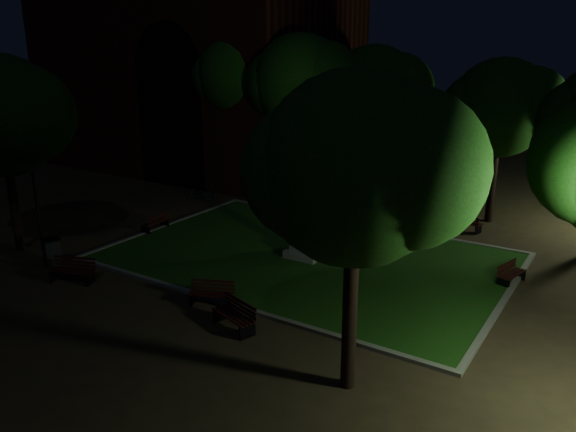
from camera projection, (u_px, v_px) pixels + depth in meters
The scene contains 21 objects.
ground at pixel (279, 274), 20.88m from camera, with size 80.00×80.00×0.00m, color #3C301E.
lawn at pixel (307, 257), 22.48m from camera, with size 15.00×10.00×0.08m, color #1F4F14.
lawn_kerb at pixel (307, 256), 22.48m from camera, with size 15.40×10.40×0.12m.
monument at pixel (307, 235), 22.22m from camera, with size 1.40×1.40×3.20m.
building_main at pixel (196, 57), 38.02m from camera, with size 20.00×12.00×15.00m.
tree_west at pixel (2, 116), 21.73m from camera, with size 5.88×4.80×7.94m.
tree_north_wl at pixel (302, 82), 28.86m from camera, with size 6.10×4.98×8.84m.
tree_north_er at pixel (503, 108), 25.51m from camera, with size 5.55×4.53×7.70m.
tree_se at pixel (359, 170), 12.38m from camera, with size 5.45×4.45×7.75m.
tree_nw at pixel (243, 75), 31.39m from camera, with size 6.09×4.97×9.09m.
tree_far_north at pixel (375, 92), 31.77m from camera, with size 6.42×5.24×8.27m.
lamppost_sw at pixel (33, 173), 22.44m from camera, with size 1.18×0.28×4.72m.
lamppost_nw at pixel (223, 135), 33.93m from camera, with size 1.18×0.28×4.15m.
bench_near_left at pixel (212, 294), 18.31m from camera, with size 1.55×1.06×0.80m.
bench_near_right at pixel (235, 316), 16.76m from camera, with size 1.69×1.02×0.88m.
bench_west_near at pixel (72, 271), 20.10m from camera, with size 1.71×1.11×0.89m.
bench_left_side at pixel (156, 223), 25.60m from camera, with size 0.64×1.51×0.81m.
bench_right_side at pixel (510, 274), 19.99m from camera, with size 0.80×1.44×0.75m.
bench_far_side at pixel (465, 223), 25.65m from camera, with size 1.55×0.85×0.80m.
trash_bin at pixel (52, 252), 21.58m from camera, with size 0.81×0.81×1.08m.
bicycle at pixel (202, 192), 30.91m from camera, with size 0.58×1.68×0.88m, color black.
Camera 1 is at (10.72, -16.11, 8.16)m, focal length 35.00 mm.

